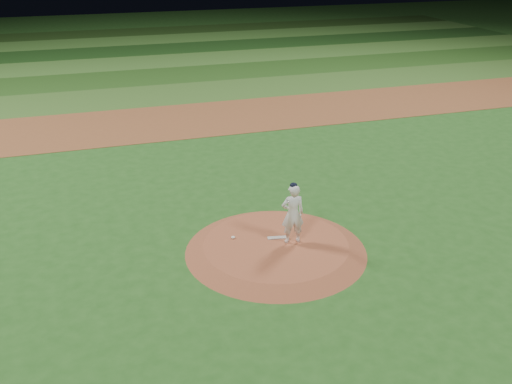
{
  "coord_description": "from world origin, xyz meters",
  "views": [
    {
      "loc": [
        -5.1,
        -14.17,
        8.77
      ],
      "look_at": [
        0.0,
        2.0,
        1.1
      ],
      "focal_mm": 40.0,
      "sensor_mm": 36.0,
      "label": 1
    }
  ],
  "objects_px": {
    "pitching_rubber": "(278,238)",
    "rosin_bag": "(233,237)",
    "pitchers_mound": "(276,247)",
    "pitcher_on_mound": "(293,214)"
  },
  "relations": [
    {
      "from": "pitching_rubber",
      "to": "pitcher_on_mound",
      "type": "height_order",
      "value": "pitcher_on_mound"
    },
    {
      "from": "pitcher_on_mound",
      "to": "rosin_bag",
      "type": "bearing_deg",
      "value": 155.59
    },
    {
      "from": "pitchers_mound",
      "to": "pitching_rubber",
      "type": "height_order",
      "value": "pitching_rubber"
    },
    {
      "from": "rosin_bag",
      "to": "pitchers_mound",
      "type": "bearing_deg",
      "value": -31.63
    },
    {
      "from": "pitching_rubber",
      "to": "rosin_bag",
      "type": "distance_m",
      "value": 1.37
    },
    {
      "from": "rosin_bag",
      "to": "pitching_rubber",
      "type": "bearing_deg",
      "value": -16.87
    },
    {
      "from": "pitchers_mound",
      "to": "rosin_bag",
      "type": "xyz_separation_m",
      "value": [
        -1.15,
        0.71,
        0.16
      ]
    },
    {
      "from": "pitching_rubber",
      "to": "pitcher_on_mound",
      "type": "relative_size",
      "value": 0.32
    },
    {
      "from": "pitching_rubber",
      "to": "rosin_bag",
      "type": "xyz_separation_m",
      "value": [
        -1.31,
        0.4,
        0.02
      ]
    },
    {
      "from": "rosin_bag",
      "to": "pitcher_on_mound",
      "type": "xyz_separation_m",
      "value": [
        1.65,
        -0.75,
        0.93
      ]
    }
  ]
}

